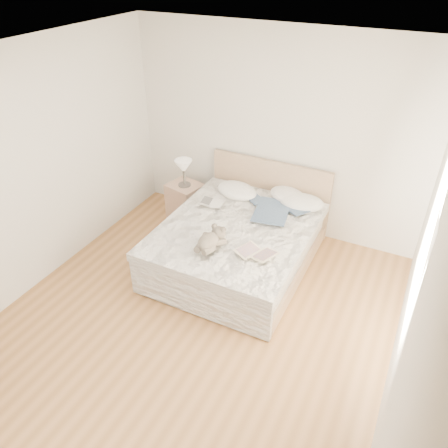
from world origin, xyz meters
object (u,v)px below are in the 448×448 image
Objects in this scene: photo_book at (212,203)px; teddy_bear at (208,247)px; childrens_book at (256,253)px; nightstand at (186,202)px; bed at (239,242)px; table_lamp at (184,168)px.

photo_book is 0.84× the size of teddy_bear.
teddy_bear is (-0.51, -0.16, 0.02)m from childrens_book.
nightstand is 1.96m from childrens_book.
bed is 3.83× the size of nightstand.
bed is at bearing -27.31° from table_lamp.
nightstand is at bearing 133.84° from teddy_bear.
bed is 0.63m from photo_book.
nightstand is 1.38× the size of childrens_book.
nightstand is 1.47× the size of teddy_bear.
childrens_book is at bearing -49.79° from bed.
nightstand is at bearing 152.17° from bed.
table_lamp is at bearing 139.95° from photo_book.
table_lamp reaches higher than photo_book.
photo_book is at bearing -30.55° from nightstand.
childrens_book is 0.53m from teddy_bear.
bed is 5.63× the size of teddy_bear.
bed is 1.29m from nightstand.
table_lamp is (-1.13, 0.58, 0.53)m from bed.
teddy_bear is at bearing -50.07° from nightstand.
teddy_bear is at bearing -141.28° from childrens_book.
teddy_bear is at bearing -75.01° from photo_book.
photo_book reaches higher than nightstand.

